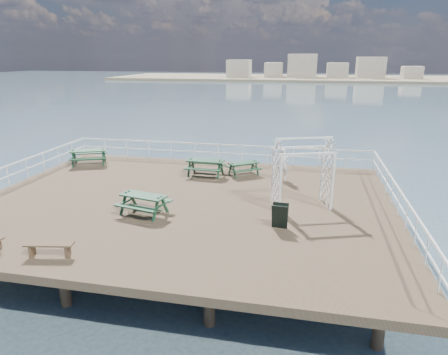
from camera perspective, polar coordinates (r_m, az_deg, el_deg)
ground at (r=17.79m, az=-5.71°, el=-3.69°), size 18.00×14.00×0.30m
sea_backdrop at (r=150.23m, az=15.20°, el=13.91°), size 300.00×300.00×9.20m
railing at (r=19.84m, az=-3.77°, el=1.65°), size 17.77×13.76×1.10m
picnic_table_a at (r=24.61m, az=-18.79°, el=3.21°), size 2.48×2.27×0.98m
picnic_table_b at (r=21.20m, az=-2.66°, el=1.92°), size 1.99×1.63×0.94m
picnic_table_c at (r=21.28m, az=2.83°, el=1.68°), size 2.04×1.96×0.77m
picnic_table_d at (r=16.31m, az=-11.42°, el=-3.18°), size 2.14×1.87×0.90m
flat_bench_far at (r=13.95m, az=-23.69°, el=-9.02°), size 1.57×0.63×0.44m
trellis_arbor at (r=16.87m, az=11.09°, el=0.16°), size 2.67×1.99×2.96m
sandwich_board at (r=14.87m, az=7.98°, el=-5.50°), size 0.61×0.47×0.95m
person at (r=20.53m, az=8.43°, el=1.86°), size 0.64×0.47×1.63m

